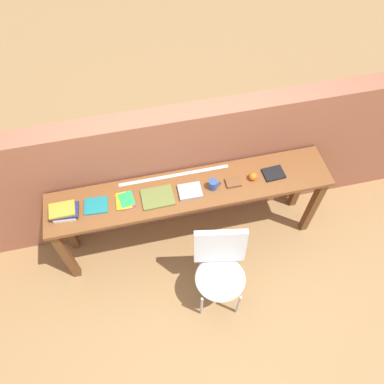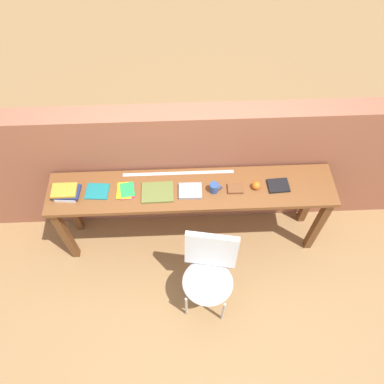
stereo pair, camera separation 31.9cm
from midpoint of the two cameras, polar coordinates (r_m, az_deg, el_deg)
ground_plane at (r=3.86m, az=-1.57°, el=-10.74°), size 40.00×40.00×0.00m
brick_wall_back at (r=3.55m, az=-3.94°, el=3.36°), size 6.00×0.20×1.46m
sideboard at (r=3.35m, az=-2.91°, el=-1.05°), size 2.50×0.44×0.88m
chair_white_moulded at (r=3.26m, az=1.48°, el=-11.66°), size 0.51×0.52×0.89m
book_stack_leftmost at (r=3.28m, az=-21.58°, el=-3.00°), size 0.24×0.17×0.08m
magazine_cycling at (r=3.27m, az=-17.15°, el=-2.19°), size 0.20×0.18×0.01m
pamphlet_pile_colourful at (r=3.23m, az=-12.94°, el=-1.48°), size 0.17×0.19×0.01m
book_open_centre at (r=3.20m, az=-8.11°, el=-1.02°), size 0.27×0.21×0.02m
book_grey_hardcover at (r=3.20m, az=-3.15°, el=-0.09°), size 0.20×0.16×0.03m
mug at (r=3.20m, az=0.43°, el=0.95°), size 0.11×0.08×0.09m
leather_journal_brown at (r=3.25m, az=3.54°, el=1.27°), size 0.13×0.10×0.02m
sports_ball_small at (r=3.28m, az=6.55°, el=2.18°), size 0.07×0.07×0.07m
book_repair_rightmost at (r=3.36m, az=9.70°, el=2.61°), size 0.19×0.15×0.02m
ruler_metal_back_edge at (r=3.32m, az=-5.46°, el=2.33°), size 0.99×0.03×0.00m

